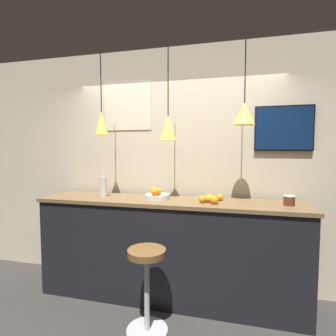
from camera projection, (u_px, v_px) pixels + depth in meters
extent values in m
plane|color=#33302D|center=(154.00, 330.00, 2.43)|extent=(14.00, 14.00, 0.00)
cube|color=beige|center=(176.00, 167.00, 3.25)|extent=(8.00, 0.06, 2.90)
cube|color=black|center=(168.00, 251.00, 2.92)|extent=(2.88, 0.55, 1.08)
cube|color=brown|center=(168.00, 201.00, 2.88)|extent=(2.92, 0.59, 0.04)
cylinder|color=#B7B7BC|center=(147.00, 330.00, 2.41)|extent=(0.38, 0.38, 0.02)
cylinder|color=#B7B7BC|center=(147.00, 293.00, 2.38)|extent=(0.05, 0.05, 0.70)
cylinder|color=brown|center=(147.00, 253.00, 2.36)|extent=(0.35, 0.35, 0.06)
cylinder|color=beige|center=(157.00, 197.00, 2.91)|extent=(0.27, 0.27, 0.05)
sphere|color=orange|center=(155.00, 192.00, 2.82)|extent=(0.08, 0.08, 0.08)
sphere|color=orange|center=(154.00, 190.00, 2.92)|extent=(0.08, 0.08, 0.08)
sphere|color=orange|center=(158.00, 191.00, 2.87)|extent=(0.08, 0.08, 0.08)
sphere|color=orange|center=(214.00, 200.00, 2.65)|extent=(0.09, 0.09, 0.09)
sphere|color=orange|center=(203.00, 199.00, 2.71)|extent=(0.08, 0.08, 0.08)
sphere|color=orange|center=(220.00, 197.00, 2.83)|extent=(0.07, 0.07, 0.07)
sphere|color=orange|center=(208.00, 199.00, 2.74)|extent=(0.07, 0.07, 0.07)
sphere|color=orange|center=(208.00, 197.00, 2.82)|extent=(0.07, 0.07, 0.07)
sphere|color=orange|center=(210.00, 198.00, 2.78)|extent=(0.08, 0.08, 0.08)
cylinder|color=silver|center=(103.00, 187.00, 3.07)|extent=(0.08, 0.08, 0.24)
cylinder|color=silver|center=(103.00, 174.00, 3.06)|extent=(0.03, 0.03, 0.06)
cylinder|color=#562D19|center=(289.00, 201.00, 2.58)|extent=(0.11, 0.11, 0.09)
cylinder|color=white|center=(289.00, 196.00, 2.58)|extent=(0.11, 0.11, 0.01)
cylinder|color=black|center=(101.00, 81.00, 2.98)|extent=(0.01, 0.01, 0.70)
cone|color=#EAD14C|center=(102.00, 123.00, 3.01)|extent=(0.15, 0.15, 0.26)
sphere|color=#F9EFCC|center=(102.00, 133.00, 3.02)|extent=(0.04, 0.04, 0.04)
cylinder|color=black|center=(168.00, 80.00, 2.79)|extent=(0.01, 0.01, 0.77)
cone|color=#EAD14C|center=(168.00, 128.00, 2.83)|extent=(0.19, 0.19, 0.26)
sphere|color=#F9EFCC|center=(168.00, 139.00, 2.84)|extent=(0.04, 0.04, 0.04)
cylinder|color=black|center=(245.00, 69.00, 2.60)|extent=(0.01, 0.01, 0.67)
cone|color=#EAD14C|center=(244.00, 114.00, 2.63)|extent=(0.22, 0.22, 0.22)
sphere|color=#F9EFCC|center=(244.00, 123.00, 2.63)|extent=(0.04, 0.04, 0.04)
cube|color=black|center=(284.00, 128.00, 2.87)|extent=(0.61, 0.04, 0.50)
cube|color=#0F2347|center=(284.00, 128.00, 2.85)|extent=(0.58, 0.01, 0.47)
cube|color=beige|center=(127.00, 106.00, 3.31)|extent=(0.63, 0.01, 0.60)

